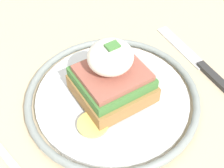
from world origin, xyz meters
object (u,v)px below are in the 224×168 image
Objects in this scene: fork at (0,149)px; knife at (201,65)px; sandwich at (111,77)px; plate at (112,97)px.

knife is at bearing -4.16° from fork.
plate is at bearing -47.69° from sandwich.
plate is 0.15m from knife.
knife is at bearing -5.65° from sandwich.
plate reaches higher than knife.
plate is 0.04m from sandwich.
knife is (0.15, -0.01, -0.01)m from plate.
plate is 0.16m from fork.
knife reaches higher than fork.
plate is at bearing 174.79° from knife.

